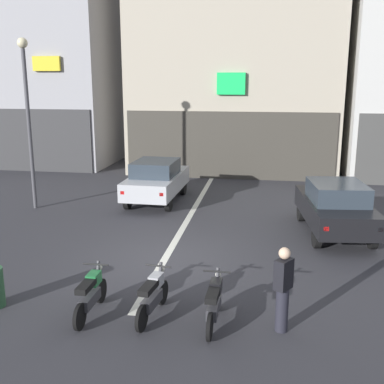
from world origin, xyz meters
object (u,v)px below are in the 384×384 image
(car_silver_crossing_near, at_px, (157,179))
(motorcycle_green_row_leftmost, at_px, (91,294))
(motorcycle_silver_row_left_mid, at_px, (153,295))
(street_lamp, at_px, (27,106))
(car_black_parked_kerbside, at_px, (335,206))
(person_by_motorcycles, at_px, (283,289))
(motorcycle_black_row_centre, at_px, (214,302))

(car_silver_crossing_near, relative_size, motorcycle_green_row_leftmost, 2.48)
(motorcycle_silver_row_left_mid, bearing_deg, street_lamp, 130.73)
(street_lamp, relative_size, motorcycle_green_row_leftmost, 3.62)
(car_silver_crossing_near, distance_m, street_lamp, 5.37)
(car_black_parked_kerbside, distance_m, motorcycle_silver_row_left_mid, 7.32)
(car_silver_crossing_near, bearing_deg, person_by_motorcycles, -63.31)
(person_by_motorcycles, bearing_deg, car_black_parked_kerbside, 74.02)
(car_silver_crossing_near, relative_size, person_by_motorcycles, 2.48)
(street_lamp, bearing_deg, motorcycle_green_row_leftmost, -55.88)
(motorcycle_black_row_centre, bearing_deg, car_silver_crossing_near, 109.95)
(car_black_parked_kerbside, relative_size, motorcycle_green_row_leftmost, 2.55)
(motorcycle_silver_row_left_mid, height_order, motorcycle_black_row_centre, same)
(car_silver_crossing_near, bearing_deg, street_lamp, -159.02)
(motorcycle_green_row_leftmost, bearing_deg, car_silver_crossing_near, 94.91)
(motorcycle_green_row_leftmost, xyz_separation_m, person_by_motorcycles, (3.78, -0.02, 0.40))
(motorcycle_green_row_leftmost, bearing_deg, motorcycle_silver_row_left_mid, 5.82)
(motorcycle_silver_row_left_mid, height_order, person_by_motorcycles, person_by_motorcycles)
(motorcycle_black_row_centre, distance_m, person_by_motorcycles, 1.35)
(motorcycle_silver_row_left_mid, bearing_deg, car_silver_crossing_near, 102.81)
(street_lamp, xyz_separation_m, motorcycle_silver_row_left_mid, (6.27, -7.28, -3.28))
(car_silver_crossing_near, xyz_separation_m, motorcycle_silver_row_left_mid, (2.03, -8.91, -0.43))
(motorcycle_green_row_leftmost, distance_m, motorcycle_silver_row_left_mid, 1.26)
(motorcycle_black_row_centre, xyz_separation_m, person_by_motorcycles, (1.28, -0.05, 0.40))
(car_black_parked_kerbside, xyz_separation_m, motorcycle_green_row_leftmost, (-5.52, -6.06, -0.43))
(motorcycle_silver_row_left_mid, distance_m, motorcycle_black_row_centre, 1.25)
(street_lamp, xyz_separation_m, person_by_motorcycles, (8.80, -7.43, -2.88))
(motorcycle_silver_row_left_mid, relative_size, motorcycle_black_row_centre, 1.00)
(car_black_parked_kerbside, bearing_deg, motorcycle_green_row_leftmost, -132.35)
(street_lamp, distance_m, motorcycle_green_row_leftmost, 9.53)
(motorcycle_black_row_centre, height_order, person_by_motorcycles, person_by_motorcycles)
(car_black_parked_kerbside, height_order, motorcycle_green_row_leftmost, car_black_parked_kerbside)
(motorcycle_silver_row_left_mid, bearing_deg, motorcycle_black_row_centre, -4.66)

